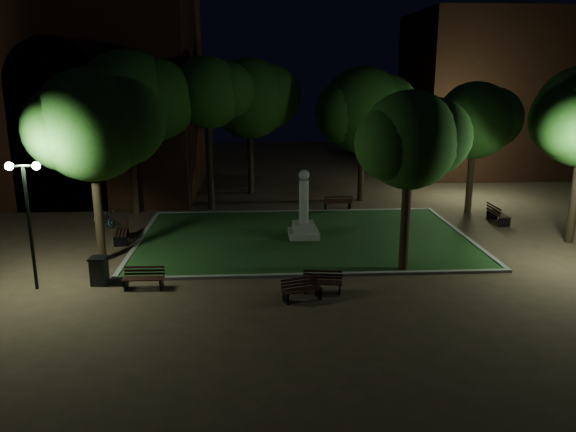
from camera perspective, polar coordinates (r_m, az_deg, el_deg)
name	(u,v)px	position (r m, az deg, el deg)	size (l,w,h in m)	color
ground	(308,251)	(24.53, 2.00, -3.62)	(80.00, 80.00, 0.00)	#463424
lawn	(304,238)	(26.42, 1.59, -2.20)	(15.00, 10.00, 0.08)	#1E3F18
lawn_kerb	(304,237)	(26.42, 1.59, -2.16)	(15.40, 10.40, 0.12)	slate
monument	(304,219)	(26.18, 1.60, -0.28)	(1.40, 1.40, 3.20)	gray
building_main	(35,76)	(39.42, -24.30, 12.85)	(20.00, 12.00, 15.00)	#432012
building_far	(515,94)	(47.78, 22.07, 11.45)	(16.00, 10.00, 12.00)	#432012
tree_west	(94,125)	(23.46, -19.15, 8.69)	(5.42, 4.43, 7.79)	black
tree_north_wl	(209,93)	(31.63, -8.02, 12.29)	(4.85, 3.96, 8.50)	black
tree_north_er	(365,110)	(33.84, 7.83, 10.60)	(6.22, 5.08, 7.97)	black
tree_ne	(477,121)	(32.14, 18.62, 9.18)	(5.06, 4.13, 7.15)	black
tree_se	(412,140)	(21.52, 12.47, 7.51)	(4.53, 3.69, 6.98)	black
tree_nw	(131,102)	(31.18, -15.67, 11.10)	(6.62, 5.40, 8.79)	black
tree_far_north	(251,99)	(35.53, -3.75, 11.82)	(6.07, 4.96, 8.50)	black
lamppost_sw	(27,202)	(21.47, -24.99, 1.29)	(1.18, 0.28, 4.61)	black
lamppost_nw	(101,155)	(33.91, -18.51, 5.85)	(1.18, 0.28, 4.24)	black
lamppost_ne	(473,153)	(36.22, 18.27, 6.15)	(1.18, 0.28, 4.01)	black
bench_near_left	(322,283)	(20.03, 3.52, -6.77)	(1.44, 0.67, 0.76)	black
bench_near_right	(301,290)	(19.35, 1.38, -7.52)	(1.46, 0.88, 0.76)	black
bench_west_near	(144,279)	(20.97, -14.44, -6.18)	(1.46, 0.55, 0.79)	black
bench_left_side	(123,232)	(26.90, -16.46, -1.62)	(0.85, 1.78, 0.94)	black
bench_right_side	(497,214)	(30.97, 20.48, 0.15)	(0.63, 1.76, 0.96)	black
bench_far_side	(338,203)	(31.78, 5.07, 1.28)	(1.62, 0.63, 0.88)	black
trash_bin	(99,271)	(21.77, -18.64, -5.28)	(0.66, 0.66, 1.05)	black
bicycle	(104,218)	(29.85, -18.18, -0.21)	(0.57, 1.64, 0.86)	black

